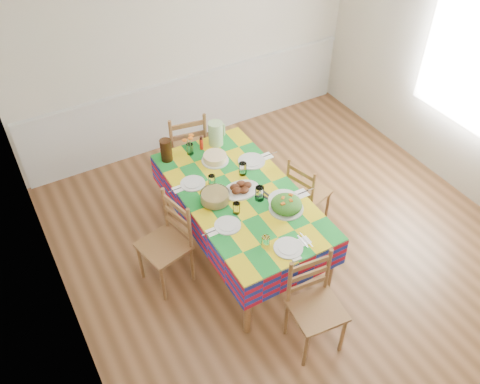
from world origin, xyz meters
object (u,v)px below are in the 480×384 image
green_pitcher (216,133)px  chair_far (187,148)px  meat_platter (241,189)px  chair_left (167,244)px  chair_right (306,193)px  chair_near (314,306)px  tea_pitcher (166,150)px  dining_table (241,200)px

green_pitcher → chair_far: size_ratio=0.26×
meat_platter → chair_left: 0.88m
meat_platter → chair_right: 0.86m
chair_right → meat_platter: bearing=70.9°
chair_near → chair_right: bearing=63.4°
tea_pitcher → chair_near: size_ratio=0.25×
meat_platter → green_pitcher: size_ratio=1.41×
dining_table → tea_pitcher: 0.95m
green_pitcher → tea_pitcher: bearing=179.2°
meat_platter → green_pitcher: 0.82m
meat_platter → chair_far: chair_far is taller
chair_left → dining_table: bearing=76.0°
chair_right → chair_near: bearing=131.5°
meat_platter → chair_far: bearing=91.3°
chair_right → tea_pitcher: bearing=38.8°
chair_left → chair_far: bearing=134.4°
meat_platter → green_pitcher: green_pitcher is taller
green_pitcher → chair_near: size_ratio=0.28×
tea_pitcher → green_pitcher: bearing=-0.8°
green_pitcher → chair_left: bearing=-139.5°
chair_near → green_pitcher: bearing=91.5°
meat_platter → chair_right: (0.78, -0.04, -0.37)m
meat_platter → chair_far: (-0.03, 1.22, -0.30)m
chair_near → chair_left: (-0.80, 1.26, 0.01)m
chair_left → chair_right: chair_left is taller
tea_pitcher → chair_left: tea_pitcher is taller
green_pitcher → chair_right: (0.63, -0.84, -0.48)m
chair_near → chair_far: (-0.01, 2.50, 0.03)m
tea_pitcher → chair_far: bearing=46.1°
chair_near → chair_right: 1.47m
dining_table → chair_near: bearing=-89.8°
green_pitcher → chair_near: (-0.16, -2.08, -0.43)m
chair_left → chair_right: 1.59m
dining_table → chair_left: chair_left is taller
meat_platter → green_pitcher: (0.15, 0.80, 0.10)m
tea_pitcher → chair_left: bearing=-115.2°
tea_pitcher → chair_near: bearing=-79.0°
tea_pitcher → chair_far: tea_pitcher is taller
meat_platter → tea_pitcher: bearing=117.7°
dining_table → chair_left: 0.82m
chair_left → chair_right: (1.59, -0.02, -0.05)m
dining_table → chair_near: 1.27m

